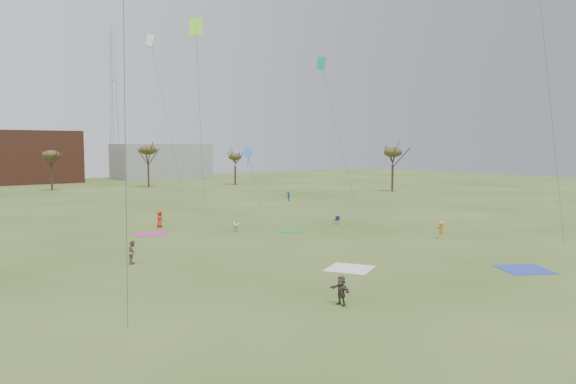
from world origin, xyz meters
TOP-DOWN VIEW (x-y plane):
  - ground at (0.00, 0.00)m, footprint 260.00×260.00m
  - spectator_fore_b at (-7.50, 20.90)m, footprint 0.99×1.06m
  - spectator_fore_c at (-2.66, 3.88)m, footprint 0.50×1.51m
  - flyer_mid_b at (19.31, 13.66)m, footprint 1.16×1.24m
  - spectator_mid_e at (6.54, 28.84)m, footprint 0.87×0.78m
  - flyer_far_b at (1.71, 36.35)m, footprint 1.04×0.94m
  - flyer_far_c at (29.58, 49.99)m, footprint 0.57×0.97m
  - blanket_blue at (13.37, 2.23)m, footprint 4.39×4.39m
  - blanket_cream at (3.92, 9.95)m, footprint 4.09×4.09m
  - blanket_plum at (-0.79, 32.98)m, footprint 3.81×3.81m
  - blanket_olive at (11.43, 26.11)m, footprint 4.14×4.14m
  - camp_chair_right at (18.22, 26.68)m, footprint 0.68×0.66m
  - kites_aloft at (0.45, 30.68)m, footprint 65.37×67.06m
  - tree_line at (-2.85, 79.12)m, footprint 117.44×49.32m
  - building_brick at (5.00, 120.00)m, footprint 26.00×16.00m
  - building_grey at (40.00, 118.00)m, footprint 24.00×12.00m
  - radio_tower at (30.00, 125.00)m, footprint 1.51×1.72m

SIDE VIEW (x-z plane):
  - ground at x=0.00m, z-range 0.00..0.00m
  - blanket_blue at x=13.37m, z-range -0.01..0.02m
  - blanket_cream at x=3.92m, z-range -0.01..0.02m
  - blanket_plum at x=-0.79m, z-range -0.01..0.02m
  - blanket_olive at x=11.43m, z-range -0.01..0.02m
  - camp_chair_right at x=18.22m, z-range -0.18..0.69m
  - spectator_mid_e at x=6.54m, z-range 0.00..1.47m
  - flyer_far_c at x=29.58m, z-range 0.00..1.48m
  - spectator_fore_c at x=-2.66m, z-range 0.00..1.62m
  - flyer_mid_b at x=19.31m, z-range 0.00..1.68m
  - spectator_fore_b at x=-7.50m, z-range 0.00..1.75m
  - flyer_far_b at x=1.71m, z-range 0.00..1.78m
  - building_grey at x=40.00m, z-range 0.00..9.00m
  - building_brick at x=5.00m, z-range 0.00..12.00m
  - tree_line at x=-2.85m, z-range 2.63..11.54m
  - radio_tower at x=30.00m, z-range -1.29..39.71m
  - kites_aloft at x=0.45m, z-range 8.51..35.53m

